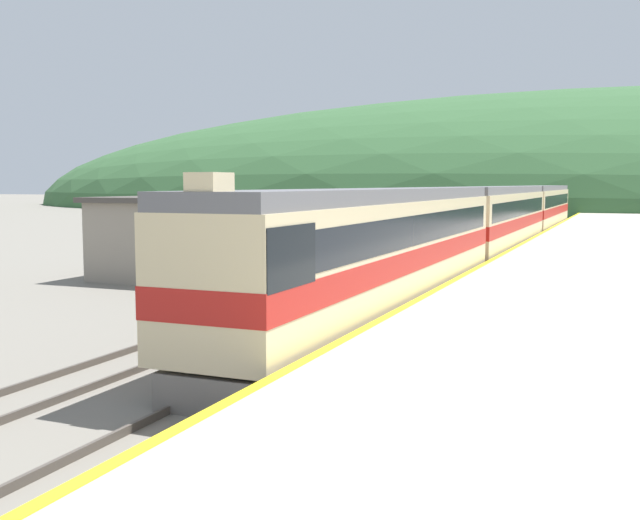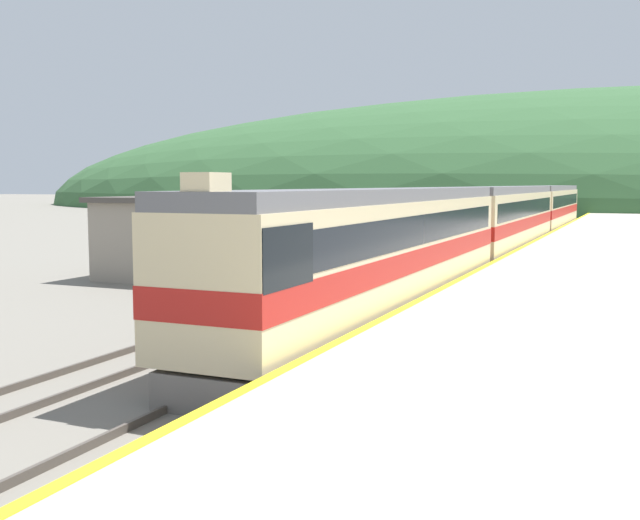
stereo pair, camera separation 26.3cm
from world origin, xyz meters
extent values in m
cube|color=#4C443D|center=(-0.72, 70.00, 0.08)|extent=(0.08, 180.00, 0.16)
cube|color=#4C443D|center=(0.72, 70.00, 0.08)|extent=(0.08, 180.00, 0.16)
cube|color=#4C443D|center=(-4.64, 70.00, 0.08)|extent=(0.08, 180.00, 0.16)
cube|color=#4C443D|center=(-3.20, 70.00, 0.08)|extent=(0.08, 180.00, 0.16)
cube|color=#B2A893|center=(5.16, 50.00, 0.51)|extent=(7.20, 140.00, 1.03)
cube|color=yellow|center=(1.68, 50.00, 1.03)|extent=(0.24, 140.00, 0.01)
ellipsoid|color=#335B33|center=(0.00, 149.22, 0.00)|extent=(239.36, 107.71, 41.90)
cube|color=gray|center=(-10.90, 32.23, 1.80)|extent=(8.90, 6.08, 3.59)
cube|color=#47423D|center=(-10.90, 32.23, 3.71)|extent=(9.40, 6.58, 0.24)
cube|color=black|center=(0.00, 25.09, 0.42)|extent=(2.30, 20.41, 0.85)
cube|color=beige|center=(0.00, 25.09, 2.37)|extent=(2.81, 21.71, 3.03)
cube|color=red|center=(0.00, 25.09, 2.12)|extent=(2.84, 21.73, 0.67)
cube|color=black|center=(0.00, 25.09, 3.03)|extent=(2.83, 20.41, 0.91)
cube|color=slate|center=(0.00, 25.09, 4.08)|extent=(2.64, 21.71, 0.40)
cube|color=black|center=(0.00, 15.36, 3.03)|extent=(2.85, 2.20, 1.21)
cube|color=beige|center=(0.00, 14.68, 4.46)|extent=(0.64, 0.80, 0.36)
cube|color=slate|center=(0.00, 14.43, 0.38)|extent=(2.19, 0.40, 0.77)
cube|color=black|center=(0.00, 47.76, 0.42)|extent=(2.30, 20.52, 0.85)
cube|color=beige|center=(0.00, 47.76, 2.37)|extent=(2.81, 21.83, 3.03)
cube|color=red|center=(0.00, 47.76, 2.12)|extent=(2.84, 21.85, 0.67)
cube|color=black|center=(0.00, 47.76, 3.03)|extent=(2.83, 20.52, 0.91)
cube|color=slate|center=(0.00, 47.76, 4.08)|extent=(2.64, 21.83, 0.40)
cube|color=black|center=(0.00, 70.50, 0.42)|extent=(2.30, 20.52, 0.85)
cube|color=beige|center=(0.00, 70.50, 2.37)|extent=(2.81, 21.83, 3.03)
cube|color=red|center=(0.00, 70.50, 2.12)|extent=(2.84, 21.85, 0.67)
cube|color=black|center=(0.00, 70.50, 3.03)|extent=(2.83, 20.52, 0.91)
cube|color=slate|center=(0.00, 70.50, 4.08)|extent=(2.64, 21.83, 0.40)
camera|label=1|loc=(7.40, 2.38, 4.42)|focal=42.00mm
camera|label=2|loc=(7.64, 2.49, 4.42)|focal=42.00mm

